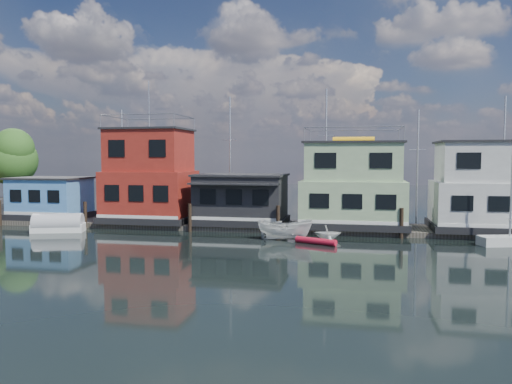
% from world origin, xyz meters
% --- Properties ---
extents(ground, '(160.00, 160.00, 0.00)m').
position_xyz_m(ground, '(0.00, 0.00, 0.00)').
color(ground, black).
rests_on(ground, ground).
extents(dock, '(48.00, 5.00, 0.40)m').
position_xyz_m(dock, '(0.00, 12.00, 0.20)').
color(dock, '#595147').
rests_on(dock, ground).
extents(houseboat_blue, '(6.40, 4.90, 3.66)m').
position_xyz_m(houseboat_blue, '(-18.00, 12.00, 2.21)').
color(houseboat_blue, black).
rests_on(houseboat_blue, dock).
extents(houseboat_red, '(7.40, 5.90, 11.86)m').
position_xyz_m(houseboat_red, '(-8.50, 12.00, 4.10)').
color(houseboat_red, black).
rests_on(houseboat_red, dock).
extents(houseboat_dark, '(7.40, 6.10, 4.06)m').
position_xyz_m(houseboat_dark, '(-0.50, 11.98, 2.42)').
color(houseboat_dark, black).
rests_on(houseboat_dark, dock).
extents(houseboat_green, '(8.40, 5.90, 7.03)m').
position_xyz_m(houseboat_green, '(8.50, 12.00, 3.55)').
color(houseboat_green, black).
rests_on(houseboat_green, dock).
extents(houseboat_white, '(8.40, 5.90, 6.66)m').
position_xyz_m(houseboat_white, '(18.50, 12.00, 3.54)').
color(houseboat_white, black).
rests_on(houseboat_white, dock).
extents(pilings, '(42.28, 0.28, 2.20)m').
position_xyz_m(pilings, '(-0.33, 9.20, 1.10)').
color(pilings, '#2D2116').
rests_on(pilings, ground).
extents(background_masts, '(36.40, 0.16, 12.00)m').
position_xyz_m(background_masts, '(4.76, 18.00, 5.55)').
color(background_masts, silver).
rests_on(background_masts, ground).
extents(red_kayak, '(2.90, 1.59, 0.44)m').
position_xyz_m(red_kayak, '(6.16, 5.51, 0.22)').
color(red_kayak, red).
rests_on(red_kayak, ground).
extents(dinghy_white, '(2.21, 2.00, 1.02)m').
position_xyz_m(dinghy_white, '(6.81, 7.62, 0.51)').
color(dinghy_white, white).
rests_on(dinghy_white, ground).
extents(tarp_runabout, '(4.14, 2.58, 1.57)m').
position_xyz_m(tarp_runabout, '(-14.04, 6.99, 0.59)').
color(tarp_runabout, white).
rests_on(tarp_runabout, ground).
extents(motorboat, '(4.01, 1.63, 1.53)m').
position_xyz_m(motorboat, '(3.89, 6.74, 0.76)').
color(motorboat, silver).
rests_on(motorboat, ground).
extents(day_sailer, '(4.22, 2.43, 6.31)m').
position_xyz_m(day_sailer, '(18.79, 7.63, 0.39)').
color(day_sailer, silver).
rests_on(day_sailer, ground).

